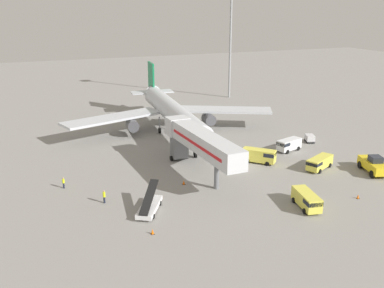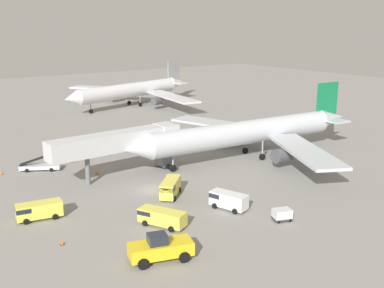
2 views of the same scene
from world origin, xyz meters
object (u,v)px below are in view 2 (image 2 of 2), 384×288
object	(u,v)px
jet_bridge	(123,142)
airplane_background	(133,90)
service_van_far_center	(161,217)
airplane_at_gate	(252,132)
ground_crew_worker_midground	(57,153)
safety_cone_charlie	(1,173)
belt_loader_truck	(40,166)
service_van_near_left	(38,210)
safety_cone_alpha	(62,242)
service_van_mid_right	(228,200)
baggage_cart_near_right	(282,214)
safety_cone_bravo	(97,172)
ground_crew_worker_foreground	(85,143)
pushback_tug	(160,248)
service_van_rear_left	(170,187)

from	to	relation	value
jet_bridge	airplane_background	bearing A→B (deg)	149.56
service_van_far_center	airplane_background	distance (m)	80.21
airplane_at_gate	airplane_background	bearing A→B (deg)	171.02
ground_crew_worker_midground	safety_cone_charlie	world-z (taller)	ground_crew_worker_midground
belt_loader_truck	service_van_near_left	world-z (taller)	belt_loader_truck
belt_loader_truck	service_van_near_left	size ratio (longest dim) A/B	1.15
service_van_near_left	safety_cone_alpha	bearing A→B (deg)	-1.40
service_van_mid_right	safety_cone_alpha	xyz separation A→B (m)	(-2.62, -20.11, -0.89)
service_van_far_center	safety_cone_charlie	world-z (taller)	service_van_far_center
safety_cone_charlie	airplane_background	bearing A→B (deg)	132.11
jet_bridge	safety_cone_charlie	distance (m)	19.44
airplane_at_gate	service_van_near_left	xyz separation A→B (m)	(4.47, -37.99, -3.27)
baggage_cart_near_right	safety_cone_bravo	bearing A→B (deg)	-160.95
belt_loader_truck	safety_cone_bravo	world-z (taller)	belt_loader_truck
ground_crew_worker_foreground	safety_cone_alpha	world-z (taller)	ground_crew_worker_foreground
airplane_background	pushback_tug	bearing A→B (deg)	-27.52
service_van_mid_right	baggage_cart_near_right	distance (m)	7.03
safety_cone_alpha	service_van_rear_left	bearing A→B (deg)	106.78
baggage_cart_near_right	ground_crew_worker_foreground	bearing A→B (deg)	-173.71
airplane_at_gate	service_van_far_center	size ratio (longest dim) A/B	8.01
ground_crew_worker_foreground	safety_cone_bravo	xyz separation A→B (m)	(15.89, -4.97, -0.54)
baggage_cart_near_right	airplane_background	bearing A→B (deg)	162.78
pushback_tug	baggage_cart_near_right	size ratio (longest dim) A/B	2.70
service_van_near_left	ground_crew_worker_foreground	xyz separation A→B (m)	(-27.43, 17.76, -0.29)
baggage_cart_near_right	safety_cone_charlie	xyz separation A→B (m)	(-36.86, -21.74, -0.48)
pushback_tug	baggage_cart_near_right	world-z (taller)	pushback_tug
service_van_rear_left	safety_cone_alpha	world-z (taller)	service_van_rear_left
ground_crew_worker_midground	belt_loader_truck	bearing A→B (deg)	-43.46
pushback_tug	ground_crew_worker_foreground	size ratio (longest dim) A/B	4.06
pushback_tug	safety_cone_alpha	xyz separation A→B (m)	(-8.66, -6.51, -0.97)
ground_crew_worker_foreground	safety_cone_charlie	world-z (taller)	ground_crew_worker_foreground
service_van_rear_left	service_van_mid_right	size ratio (longest dim) A/B	1.00
belt_loader_truck	service_van_rear_left	size ratio (longest dim) A/B	1.25
airplane_at_gate	service_van_mid_right	bearing A→B (deg)	-50.20
safety_cone_charlie	belt_loader_truck	bearing A→B (deg)	76.58
jet_bridge	service_van_far_center	world-z (taller)	jet_bridge
safety_cone_charlie	service_van_mid_right	bearing A→B (deg)	32.00
airplane_at_gate	service_van_mid_right	distance (m)	23.74
safety_cone_bravo	airplane_background	size ratio (longest dim) A/B	0.01
belt_loader_truck	safety_cone_charlie	xyz separation A→B (m)	(-1.33, -5.56, -0.45)
service_van_rear_left	safety_cone_bravo	world-z (taller)	service_van_rear_left
jet_bridge	ground_crew_worker_foreground	xyz separation A→B (m)	(-19.28, 2.09, -4.37)
ground_crew_worker_midground	pushback_tug	bearing A→B (deg)	-6.58
belt_loader_truck	baggage_cart_near_right	world-z (taller)	belt_loader_truck
airplane_background	belt_loader_truck	bearing A→B (deg)	-43.32
service_van_near_left	safety_cone_bravo	bearing A→B (deg)	132.05
ground_crew_worker_foreground	service_van_rear_left	bearing A→B (deg)	-2.35
ground_crew_worker_foreground	service_van_mid_right	bearing A→B (deg)	3.25
service_van_far_center	airplane_background	xyz separation A→B (m)	(-71.41, 36.38, 3.28)
airplane_at_gate	safety_cone_alpha	size ratio (longest dim) A/B	78.18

